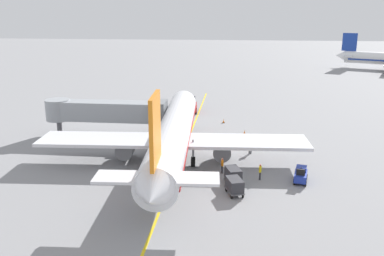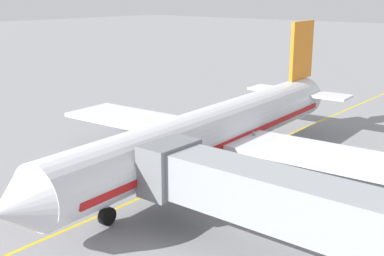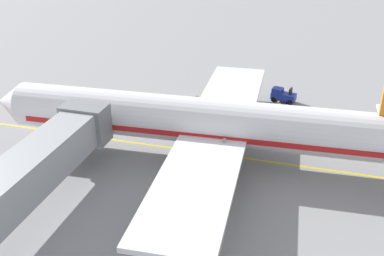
{
  "view_description": "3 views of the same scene",
  "coord_description": "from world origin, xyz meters",
  "px_view_note": "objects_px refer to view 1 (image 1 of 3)",
  "views": [
    {
      "loc": [
        6.35,
        -46.12,
        16.76
      ],
      "look_at": [
        0.82,
        4.81,
        2.35
      ],
      "focal_mm": 39.45,
      "sensor_mm": 36.0,
      "label": 1
    },
    {
      "loc": [
        -22.38,
        28.22,
        13.21
      ],
      "look_at": [
        -1.13,
        2.5,
        4.18
      ],
      "focal_mm": 46.94,
      "sensor_mm": 36.0,
      "label": 2
    },
    {
      "loc": [
        -32.1,
        -8.68,
        18.7
      ],
      "look_at": [
        -0.39,
        0.49,
        2.38
      ],
      "focal_mm": 42.27,
      "sensor_mm": 36.0,
      "label": 3
    }
  ],
  "objects_px": {
    "ground_crew_marshaller": "(250,146)",
    "safety_cone_nose_left": "(244,132)",
    "parked_airliner": "(174,134)",
    "ground_crew_wing_walker": "(260,171)",
    "baggage_cart_front": "(233,174)",
    "safety_cone_nose_right": "(204,137)",
    "ground_crew_loader": "(222,165)",
    "safety_cone_wing_tip": "(224,121)",
    "jet_bridge": "(106,111)",
    "baggage_tug_lead": "(301,175)",
    "pushback_tractor": "(190,105)",
    "baggage_cart_second_in_train": "(235,185)"
  },
  "relations": [
    {
      "from": "pushback_tractor",
      "to": "ground_crew_marshaller",
      "type": "bearing_deg",
      "value": -65.23
    },
    {
      "from": "ground_crew_loader",
      "to": "ground_crew_marshaller",
      "type": "distance_m",
      "value": 7.31
    },
    {
      "from": "parked_airliner",
      "to": "jet_bridge",
      "type": "bearing_deg",
      "value": 140.12
    },
    {
      "from": "baggage_cart_front",
      "to": "safety_cone_wing_tip",
      "type": "relative_size",
      "value": 5.03
    },
    {
      "from": "parked_airliner",
      "to": "ground_crew_wing_walker",
      "type": "relative_size",
      "value": 22.09
    },
    {
      "from": "ground_crew_loader",
      "to": "safety_cone_nose_right",
      "type": "height_order",
      "value": "ground_crew_loader"
    },
    {
      "from": "safety_cone_nose_left",
      "to": "ground_crew_marshaller",
      "type": "bearing_deg",
      "value": -85.96
    },
    {
      "from": "baggage_cart_second_in_train",
      "to": "safety_cone_nose_right",
      "type": "xyz_separation_m",
      "value": [
        -4.29,
        17.1,
        -0.66
      ]
    },
    {
      "from": "baggage_tug_lead",
      "to": "safety_cone_nose_right",
      "type": "relative_size",
      "value": 4.55
    },
    {
      "from": "ground_crew_loader",
      "to": "safety_cone_wing_tip",
      "type": "relative_size",
      "value": 2.86
    },
    {
      "from": "baggage_cart_front",
      "to": "safety_cone_nose_right",
      "type": "relative_size",
      "value": 5.03
    },
    {
      "from": "ground_crew_wing_walker",
      "to": "parked_airliner",
      "type": "bearing_deg",
      "value": 154.1
    },
    {
      "from": "parked_airliner",
      "to": "pushback_tractor",
      "type": "xyz_separation_m",
      "value": [
        -0.81,
        24.18,
        -2.09
      ]
    },
    {
      "from": "safety_cone_nose_right",
      "to": "baggage_cart_front",
      "type": "bearing_deg",
      "value": -73.99
    },
    {
      "from": "baggage_cart_second_in_train",
      "to": "ground_crew_wing_walker",
      "type": "distance_m",
      "value": 4.64
    },
    {
      "from": "ground_crew_wing_walker",
      "to": "ground_crew_loader",
      "type": "bearing_deg",
      "value": 160.15
    },
    {
      "from": "pushback_tractor",
      "to": "baggage_cart_second_in_train",
      "type": "relative_size",
      "value": 1.55
    },
    {
      "from": "ground_crew_wing_walker",
      "to": "ground_crew_marshaller",
      "type": "height_order",
      "value": "same"
    },
    {
      "from": "parked_airliner",
      "to": "safety_cone_wing_tip",
      "type": "relative_size",
      "value": 63.28
    },
    {
      "from": "baggage_cart_front",
      "to": "ground_crew_loader",
      "type": "relative_size",
      "value": 1.75
    },
    {
      "from": "baggage_tug_lead",
      "to": "ground_crew_loader",
      "type": "height_order",
      "value": "ground_crew_loader"
    },
    {
      "from": "pushback_tractor",
      "to": "safety_cone_nose_left",
      "type": "distance_m",
      "value": 15.47
    },
    {
      "from": "baggage_cart_second_in_train",
      "to": "safety_cone_wing_tip",
      "type": "distance_m",
      "value": 26.09
    },
    {
      "from": "baggage_tug_lead",
      "to": "ground_crew_wing_walker",
      "type": "height_order",
      "value": "ground_crew_wing_walker"
    },
    {
      "from": "ground_crew_marshaller",
      "to": "safety_cone_wing_tip",
      "type": "height_order",
      "value": "ground_crew_marshaller"
    },
    {
      "from": "baggage_cart_second_in_train",
      "to": "safety_cone_nose_right",
      "type": "bearing_deg",
      "value": 104.07
    },
    {
      "from": "baggage_cart_front",
      "to": "pushback_tractor",
      "type": "bearing_deg",
      "value": 104.38
    },
    {
      "from": "safety_cone_wing_tip",
      "to": "baggage_cart_front",
      "type": "bearing_deg",
      "value": -85.6
    },
    {
      "from": "parked_airliner",
      "to": "baggage_cart_front",
      "type": "height_order",
      "value": "parked_airliner"
    },
    {
      "from": "baggage_cart_front",
      "to": "safety_cone_nose_left",
      "type": "distance_m",
      "value": 17.51
    },
    {
      "from": "safety_cone_wing_tip",
      "to": "jet_bridge",
      "type": "bearing_deg",
      "value": -151.59
    },
    {
      "from": "safety_cone_nose_right",
      "to": "safety_cone_wing_tip",
      "type": "distance_m",
      "value": 9.21
    },
    {
      "from": "jet_bridge",
      "to": "baggage_cart_front",
      "type": "height_order",
      "value": "jet_bridge"
    },
    {
      "from": "pushback_tractor",
      "to": "safety_cone_nose_right",
      "type": "height_order",
      "value": "pushback_tractor"
    },
    {
      "from": "safety_cone_nose_left",
      "to": "safety_cone_wing_tip",
      "type": "xyz_separation_m",
      "value": [
        -3.12,
        5.84,
        0.0
      ]
    },
    {
      "from": "safety_cone_nose_right",
      "to": "safety_cone_wing_tip",
      "type": "relative_size",
      "value": 1.0
    },
    {
      "from": "jet_bridge",
      "to": "safety_cone_nose_left",
      "type": "xyz_separation_m",
      "value": [
        18.9,
        2.7,
        -3.17
      ]
    },
    {
      "from": "ground_crew_marshaller",
      "to": "baggage_tug_lead",
      "type": "bearing_deg",
      "value": -59.03
    },
    {
      "from": "ground_crew_wing_walker",
      "to": "pushback_tractor",
      "type": "bearing_deg",
      "value": 109.83
    },
    {
      "from": "ground_crew_loader",
      "to": "ground_crew_marshaller",
      "type": "height_order",
      "value": "same"
    },
    {
      "from": "baggage_tug_lead",
      "to": "baggage_cart_front",
      "type": "relative_size",
      "value": 0.91
    },
    {
      "from": "safety_cone_wing_tip",
      "to": "ground_crew_marshaller",
      "type": "bearing_deg",
      "value": -75.29
    },
    {
      "from": "safety_cone_nose_left",
      "to": "safety_cone_wing_tip",
      "type": "relative_size",
      "value": 1.0
    },
    {
      "from": "baggage_tug_lead",
      "to": "ground_crew_marshaller",
      "type": "xyz_separation_m",
      "value": [
        -4.85,
        8.09,
        0.24
      ]
    },
    {
      "from": "baggage_cart_front",
      "to": "parked_airliner",
      "type": "bearing_deg",
      "value": 139.79
    },
    {
      "from": "jet_bridge",
      "to": "ground_crew_marshaller",
      "type": "xyz_separation_m",
      "value": [
        19.49,
        -5.57,
        -2.51
      ]
    },
    {
      "from": "ground_crew_loader",
      "to": "safety_cone_nose_left",
      "type": "bearing_deg",
      "value": 80.34
    },
    {
      "from": "jet_bridge",
      "to": "pushback_tractor",
      "type": "relative_size",
      "value": 3.65
    },
    {
      "from": "ground_crew_wing_walker",
      "to": "safety_cone_nose_right",
      "type": "bearing_deg",
      "value": 117.35
    },
    {
      "from": "ground_crew_marshaller",
      "to": "safety_cone_nose_left",
      "type": "distance_m",
      "value": 8.31
    }
  ]
}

